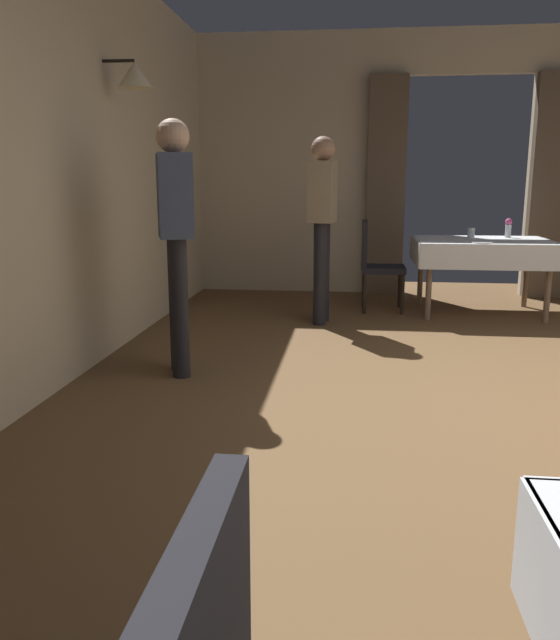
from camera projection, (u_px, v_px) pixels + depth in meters
wall_left at (19, 148)px, 3.66m from camera, size 0.49×8.40×3.00m
wall_back at (466, 165)px, 7.35m from camera, size 6.40×0.27×3.00m
dining_table_mid at (482, 248)px, 6.40m from camera, size 1.34×1.04×0.75m
chair_mid_left at (376, 261)px, 6.57m from camera, size 0.44×0.44×0.93m
flower_vase_mid at (508, 227)px, 6.60m from camera, size 0.07×0.07×0.20m
plate_mid_b at (482, 242)px, 6.02m from camera, size 0.20×0.20×0.01m
glass_mid_c at (471, 233)px, 6.50m from camera, size 0.07×0.07×0.11m
person_waiter_by_doorway at (176, 226)px, 4.27m from camera, size 0.33×0.41×1.72m
person_diner_standing_aside at (322, 214)px, 5.87m from camera, size 0.27×0.39×1.72m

